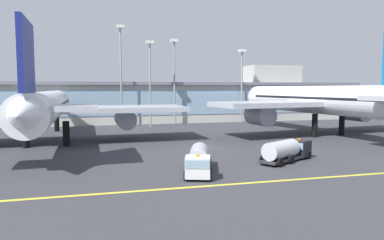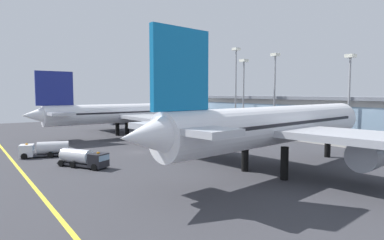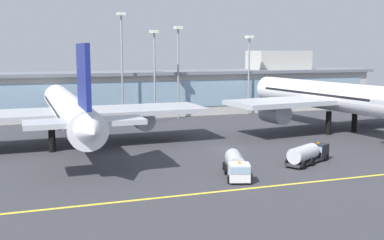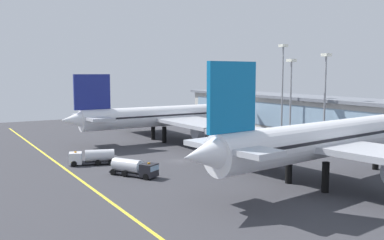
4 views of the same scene
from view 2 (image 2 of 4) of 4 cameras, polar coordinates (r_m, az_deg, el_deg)
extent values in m
plane|color=#38383D|center=(69.38, -9.43, -5.48)|extent=(180.00, 180.00, 0.00)
cube|color=yellow|center=(63.21, -27.83, -6.95)|extent=(144.00, 0.50, 0.01)
cube|color=beige|center=(97.95, 15.70, 0.43)|extent=(121.58, 12.00, 10.48)
cube|color=#84A3BC|center=(93.31, 13.36, 0.60)|extent=(116.71, 0.20, 6.71)
cube|color=slate|center=(97.72, 15.77, 3.73)|extent=(124.58, 14.00, 0.80)
cylinder|color=black|center=(97.36, -12.65, -1.40)|extent=(1.10, 1.10, 4.16)
cylinder|color=black|center=(91.72, -11.06, -1.73)|extent=(1.10, 1.10, 4.16)
cylinder|color=black|center=(105.84, -0.78, -0.81)|extent=(1.10, 1.10, 4.16)
cylinder|color=white|center=(95.86, -9.81, 1.21)|extent=(6.41, 48.92, 5.20)
cone|color=white|center=(110.01, 2.36, 1.70)|extent=(5.06, 4.80, 4.94)
cone|color=white|center=(87.23, -25.37, 0.75)|extent=(4.56, 5.83, 4.42)
cube|color=#84A3BC|center=(107.80, 0.90, 2.13)|extent=(3.99, 3.74, 1.56)
cube|color=black|center=(95.84, -9.81, 1.44)|extent=(6.26, 41.12, 0.42)
cube|color=#B7BAC1|center=(95.90, -9.80, 0.82)|extent=(48.37, 12.90, 0.83)
cylinder|color=#999EA8|center=(108.92, -12.16, 0.15)|extent=(3.80, 6.43, 3.64)
cylinder|color=#999EA8|center=(85.22, -4.63, -0.98)|extent=(3.80, 6.43, 3.64)
cube|color=navy|center=(88.13, -22.47, 5.03)|extent=(0.84, 8.80, 8.32)
cube|color=#B7BAC1|center=(88.25, -22.35, 1.15)|extent=(15.52, 5.75, 0.67)
cylinder|color=black|center=(52.56, 9.06, -6.17)|extent=(1.10, 1.10, 4.63)
cylinder|color=black|center=(48.66, 15.54, -7.15)|extent=(1.10, 1.10, 4.63)
cylinder|color=black|center=(68.16, 22.20, -3.98)|extent=(1.10, 1.10, 4.63)
cylinder|color=white|center=(52.77, 14.50, -0.82)|extent=(11.55, 45.06, 5.78)
cone|color=white|center=(74.11, 24.65, 0.43)|extent=(6.12, 5.87, 5.49)
cone|color=white|center=(34.94, -7.74, -2.72)|extent=(5.70, 6.95, 4.91)
cube|color=#84A3BC|center=(70.82, 23.58, 1.11)|extent=(4.83, 4.58, 1.73)
cube|color=black|center=(52.73, 14.51, -0.36)|extent=(10.68, 37.98, 0.46)
cube|color=#B7BAC1|center=(52.84, 14.49, -1.60)|extent=(46.29, 16.53, 0.93)
cylinder|color=#999EA8|center=(62.04, 5.37, -2.69)|extent=(4.77, 6.29, 4.05)
cylinder|color=#999EA8|center=(49.07, 28.06, -5.17)|extent=(4.77, 6.29, 4.05)
cube|color=#0F6BA8|center=(37.64, -1.91, 8.64)|extent=(1.74, 8.07, 9.25)
cube|color=#B7BAC1|center=(37.76, -1.88, -1.47)|extent=(15.01, 6.76, 0.74)
cylinder|color=black|center=(56.50, -14.64, -7.33)|extent=(1.10, 0.81, 1.10)
cylinder|color=black|center=(54.58, -16.40, -7.79)|extent=(1.10, 0.81, 1.10)
cylinder|color=black|center=(59.43, -18.01, -6.81)|extent=(1.10, 0.81, 1.10)
cylinder|color=black|center=(57.60, -19.78, -7.22)|extent=(1.10, 0.81, 1.10)
cylinder|color=black|center=(61.15, -19.74, -6.54)|extent=(1.10, 0.81, 1.10)
cylinder|color=black|center=(59.38, -21.52, -6.92)|extent=(1.10, 0.81, 1.10)
cube|color=#2D2D33|center=(58.41, -18.75, -7.13)|extent=(7.73, 5.78, 0.30)
cube|color=black|center=(55.53, -15.74, -6.66)|extent=(3.32, 3.42, 2.20)
cube|color=#84A3BC|center=(55.44, -15.75, -6.17)|extent=(3.35, 3.37, 0.88)
cylinder|color=silver|center=(58.53, -19.17, -5.82)|extent=(5.99, 4.76, 2.30)
cube|color=orange|center=(55.31, -15.76, -5.42)|extent=(0.30, 0.40, 0.20)
cylinder|color=black|center=(68.63, -26.81, -5.57)|extent=(0.62, 1.14, 1.10)
cylinder|color=black|center=(71.16, -26.47, -5.21)|extent=(0.62, 1.14, 1.10)
cylinder|color=black|center=(68.04, -23.05, -5.52)|extent=(0.62, 1.14, 1.10)
cylinder|color=black|center=(70.59, -22.85, -5.16)|extent=(0.62, 1.14, 1.10)
cylinder|color=black|center=(67.83, -20.92, -5.49)|extent=(0.62, 1.14, 1.10)
cylinder|color=black|center=(70.39, -20.80, -5.13)|extent=(0.62, 1.14, 1.10)
cube|color=#2D2D33|center=(69.35, -23.09, -5.42)|extent=(4.53, 7.91, 0.30)
cube|color=silver|center=(69.72, -26.44, -4.69)|extent=(3.19, 3.02, 2.20)
cube|color=#84A3BC|center=(69.64, -26.46, -4.30)|extent=(3.12, 3.08, 0.88)
cylinder|color=silver|center=(69.09, -22.68, -4.35)|extent=(3.89, 6.02, 2.30)
cube|color=orange|center=(69.54, -26.48, -3.70)|extent=(0.30, 0.40, 0.20)
cylinder|color=gray|center=(90.80, 8.79, 3.37)|extent=(0.44, 0.44, 20.40)
cube|color=silver|center=(91.19, 8.88, 10.01)|extent=(1.80, 1.80, 0.70)
cylinder|color=gray|center=(89.08, 13.94, 3.65)|extent=(0.44, 0.44, 21.58)
cube|color=silver|center=(89.61, 14.08, 10.79)|extent=(1.80, 1.80, 0.70)
cylinder|color=gray|center=(98.11, 7.49, 4.64)|extent=(0.44, 0.44, 24.40)
cube|color=silver|center=(98.92, 7.57, 11.93)|extent=(1.80, 1.80, 0.70)
cylinder|color=gray|center=(78.76, 25.25, 2.51)|extent=(0.44, 0.44, 19.60)
cube|color=silver|center=(79.12, 25.51, 9.87)|extent=(1.80, 1.80, 0.70)
camera|label=1|loc=(82.47, -53.35, 1.06)|focal=33.77mm
camera|label=3|loc=(101.78, -60.08, 4.80)|focal=44.17mm
camera|label=4|loc=(20.50, -174.33, 12.35)|focal=40.91mm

